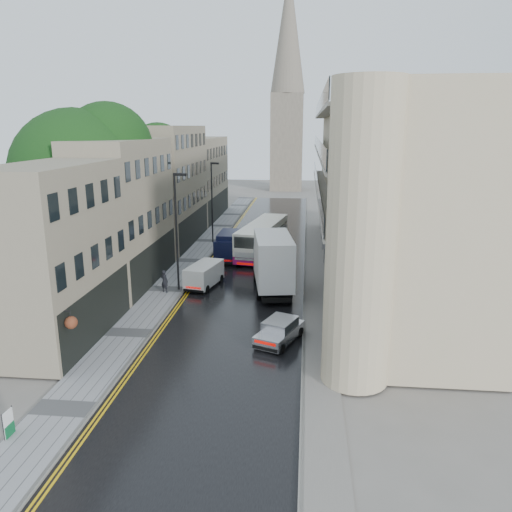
% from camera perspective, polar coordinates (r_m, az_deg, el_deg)
% --- Properties ---
extents(ground, '(200.00, 200.00, 0.00)m').
position_cam_1_polar(ground, '(20.43, -8.65, -21.76)').
color(ground, slate).
rests_on(ground, ground).
extents(road, '(9.00, 85.00, 0.02)m').
position_cam_1_polar(road, '(45.24, -0.11, -0.83)').
color(road, black).
rests_on(road, ground).
extents(left_sidewalk, '(2.70, 85.00, 0.12)m').
position_cam_1_polar(left_sidewalk, '(46.17, -7.35, -0.57)').
color(left_sidewalk, gray).
rests_on(left_sidewalk, ground).
extents(right_sidewalk, '(1.80, 85.00, 0.12)m').
position_cam_1_polar(right_sidewalk, '(45.01, 6.74, -0.95)').
color(right_sidewalk, slate).
rests_on(right_sidewalk, ground).
extents(old_shop_row, '(4.50, 56.00, 12.00)m').
position_cam_1_polar(old_shop_row, '(48.32, -11.11, 7.14)').
color(old_shop_row, gray).
rests_on(old_shop_row, ground).
extents(modern_block, '(8.00, 40.00, 14.00)m').
position_cam_1_polar(modern_block, '(42.58, 13.71, 7.38)').
color(modern_block, '#BCAA8C').
rests_on(modern_block, ground).
extents(church_spire, '(6.40, 6.40, 40.00)m').
position_cam_1_polar(church_spire, '(98.27, 3.64, 19.23)').
color(church_spire, gray).
rests_on(church_spire, ground).
extents(tree_near, '(10.56, 10.56, 13.89)m').
position_cam_1_polar(tree_near, '(40.01, -19.51, 6.44)').
color(tree_near, black).
rests_on(tree_near, ground).
extents(tree_far, '(9.24, 9.24, 12.46)m').
position_cam_1_polar(tree_far, '(51.97, -13.10, 7.80)').
color(tree_far, black).
rests_on(tree_far, ground).
extents(cream_bus, '(4.37, 11.41, 3.04)m').
position_cam_1_polar(cream_bus, '(45.67, -1.63, 1.29)').
color(cream_bus, white).
rests_on(cream_bus, road).
extents(white_lorry, '(3.78, 8.67, 4.40)m').
position_cam_1_polar(white_lorry, '(35.26, 0.27, -1.59)').
color(white_lorry, white).
rests_on(white_lorry, road).
extents(silver_hatchback, '(2.88, 4.02, 1.38)m').
position_cam_1_polar(silver_hatchback, '(28.18, 0.18, -9.14)').
color(silver_hatchback, '#B3B2B7').
rests_on(silver_hatchback, road).
extents(white_van, '(2.55, 4.33, 1.83)m').
position_cam_1_polar(white_van, '(37.80, -7.92, -2.64)').
color(white_van, white).
rests_on(white_van, road).
extents(navy_van, '(2.14, 5.34, 2.72)m').
position_cam_1_polar(navy_van, '(44.73, -4.61, 0.76)').
color(navy_van, black).
rests_on(navy_van, road).
extents(pedestrian, '(0.72, 0.61, 1.68)m').
position_cam_1_polar(pedestrian, '(37.50, -10.42, -2.85)').
color(pedestrian, black).
rests_on(pedestrian, left_sidewalk).
extents(lamp_post_near, '(1.00, 0.36, 8.67)m').
position_cam_1_polar(lamp_post_near, '(37.05, -9.07, 2.59)').
color(lamp_post_near, black).
rests_on(lamp_post_near, left_sidewalk).
extents(lamp_post_far, '(0.95, 0.52, 8.34)m').
position_cam_1_polar(lamp_post_far, '(52.40, -5.05, 6.03)').
color(lamp_post_far, black).
rests_on(lamp_post_far, left_sidewalk).
extents(estate_sign, '(0.09, 0.65, 1.08)m').
position_cam_1_polar(estate_sign, '(23.02, -26.46, -16.76)').
color(estate_sign, white).
rests_on(estate_sign, left_sidewalk).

